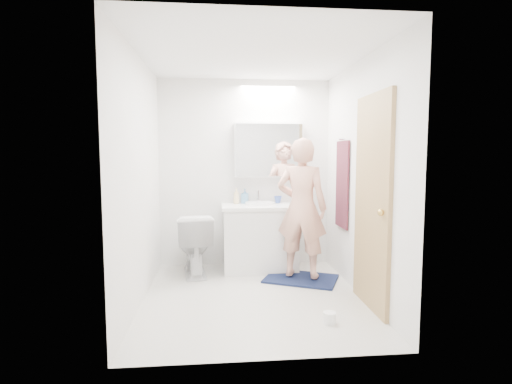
{
  "coord_description": "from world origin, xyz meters",
  "views": [
    {
      "loc": [
        -0.34,
        -3.89,
        1.45
      ],
      "look_at": [
        0.05,
        0.25,
        1.05
      ],
      "focal_mm": 27.76,
      "sensor_mm": 36.0,
      "label": 1
    }
  ],
  "objects": [
    {
      "name": "wall_left",
      "position": [
        -1.1,
        0.0,
        1.2
      ],
      "size": [
        0.0,
        2.5,
        2.5
      ],
      "primitive_type": "plane",
      "rotation": [
        1.57,
        0.0,
        1.57
      ],
      "color": "white",
      "rests_on": "floor"
    },
    {
      "name": "mirror_panel",
      "position": [
        0.3,
        1.1,
        1.5
      ],
      "size": [
        0.84,
        0.01,
        0.66
      ],
      "primitive_type": "cube",
      "color": "silver",
      "rests_on": "medicine_cabinet"
    },
    {
      "name": "toilet_paper_roll",
      "position": [
        0.59,
        -0.69,
        0.05
      ],
      "size": [
        0.11,
        0.11,
        0.1
      ],
      "primitive_type": "cylinder",
      "color": "white",
      "rests_on": "floor"
    },
    {
      "name": "soap_bottle_a",
      "position": [
        -0.12,
        1.11,
        0.92
      ],
      "size": [
        0.08,
        0.08,
        0.2
      ],
      "primitive_type": "imported",
      "rotation": [
        0.0,
        0.0,
        0.03
      ],
      "color": "beige",
      "rests_on": "countertop"
    },
    {
      "name": "person",
      "position": [
        0.6,
        0.5,
        0.84
      ],
      "size": [
        0.68,
        0.58,
        1.58
      ],
      "primitive_type": "imported",
      "rotation": [
        0.0,
        0.0,
        2.71
      ],
      "color": "#E19F87",
      "rests_on": "bath_rug"
    },
    {
      "name": "towel_hook",
      "position": [
        1.07,
        0.55,
        1.62
      ],
      "size": [
        0.07,
        0.02,
        0.02
      ],
      "primitive_type": "cylinder",
      "rotation": [
        0.0,
        1.57,
        0.0
      ],
      "color": "silver",
      "rests_on": "wall_right"
    },
    {
      "name": "medicine_cabinet",
      "position": [
        0.3,
        1.18,
        1.5
      ],
      "size": [
        0.88,
        0.14,
        0.7
      ],
      "primitive_type": "cube",
      "color": "white",
      "rests_on": "wall_back"
    },
    {
      "name": "wall_right",
      "position": [
        1.1,
        0.0,
        1.2
      ],
      "size": [
        0.0,
        2.5,
        2.5
      ],
      "primitive_type": "plane",
      "rotation": [
        1.57,
        0.0,
        -1.57
      ],
      "color": "white",
      "rests_on": "floor"
    },
    {
      "name": "soap_bottle_b",
      "position": [
        -0.01,
        1.15,
        0.91
      ],
      "size": [
        0.1,
        0.11,
        0.19
      ],
      "primitive_type": "imported",
      "rotation": [
        0.0,
        0.0,
        -0.25
      ],
      "color": "#558CB7",
      "rests_on": "countertop"
    },
    {
      "name": "floor",
      "position": [
        0.0,
        0.0,
        0.0
      ],
      "size": [
        2.5,
        2.5,
        0.0
      ],
      "primitive_type": "plane",
      "color": "silver",
      "rests_on": "ground"
    },
    {
      "name": "door",
      "position": [
        1.08,
        -0.35,
        1.0
      ],
      "size": [
        0.04,
        0.8,
        2.0
      ],
      "primitive_type": "cube",
      "color": "tan",
      "rests_on": "wall_right"
    },
    {
      "name": "bath_rug",
      "position": [
        0.6,
        0.5,
        0.01
      ],
      "size": [
        0.96,
        0.83,
        0.02
      ],
      "primitive_type": "cube",
      "rotation": [
        0.0,
        0.0,
        -0.43
      ],
      "color": "#162645",
      "rests_on": "floor"
    },
    {
      "name": "wall_front",
      "position": [
        0.0,
        -1.25,
        1.2
      ],
      "size": [
        2.5,
        0.0,
        2.5
      ],
      "primitive_type": "plane",
      "rotation": [
        -1.57,
        0.0,
        0.0
      ],
      "color": "white",
      "rests_on": "floor"
    },
    {
      "name": "countertop",
      "position": [
        0.17,
        0.96,
        0.8
      ],
      "size": [
        0.95,
        0.58,
        0.04
      ],
      "primitive_type": "cube",
      "color": "white",
      "rests_on": "vanity_cabinet"
    },
    {
      "name": "vanity_cabinet",
      "position": [
        0.17,
        0.96,
        0.39
      ],
      "size": [
        0.9,
        0.55,
        0.78
      ],
      "primitive_type": "cube",
      "color": "white",
      "rests_on": "floor"
    },
    {
      "name": "faucet",
      "position": [
        0.17,
        1.19,
        0.9
      ],
      "size": [
        0.02,
        0.02,
        0.16
      ],
      "primitive_type": "cylinder",
      "color": "#BABABE",
      "rests_on": "countertop"
    },
    {
      "name": "door_knob",
      "position": [
        1.04,
        -0.65,
        0.95
      ],
      "size": [
        0.06,
        0.06,
        0.06
      ],
      "primitive_type": "sphere",
      "color": "gold",
      "rests_on": "door"
    },
    {
      "name": "toilet",
      "position": [
        -0.64,
        0.85,
        0.37
      ],
      "size": [
        0.51,
        0.78,
        0.75
      ],
      "primitive_type": "imported",
      "rotation": [
        0.0,
        0.0,
        3.27
      ],
      "color": "white",
      "rests_on": "floor"
    },
    {
      "name": "wall_back",
      "position": [
        0.0,
        1.25,
        1.2
      ],
      "size": [
        2.5,
        0.0,
        2.5
      ],
      "primitive_type": "plane",
      "rotation": [
        1.57,
        0.0,
        0.0
      ],
      "color": "white",
      "rests_on": "floor"
    },
    {
      "name": "sink_basin",
      "position": [
        0.17,
        0.99,
        0.84
      ],
      "size": [
        0.36,
        0.36,
        0.03
      ],
      "primitive_type": "cylinder",
      "color": "white",
      "rests_on": "countertop"
    },
    {
      "name": "ceiling",
      "position": [
        0.0,
        0.0,
        2.4
      ],
      "size": [
        2.5,
        2.5,
        0.0
      ],
      "primitive_type": "plane",
      "rotation": [
        3.14,
        0.0,
        0.0
      ],
      "color": "white",
      "rests_on": "floor"
    },
    {
      "name": "towel",
      "position": [
        1.08,
        0.55,
        1.1
      ],
      "size": [
        0.02,
        0.42,
        1.0
      ],
      "primitive_type": "cube",
      "color": "#111838",
      "rests_on": "wall_right"
    },
    {
      "name": "toothbrush_cup",
      "position": [
        0.42,
        1.12,
        0.87
      ],
      "size": [
        0.12,
        0.12,
        0.09
      ],
      "primitive_type": "imported",
      "rotation": [
        0.0,
        0.0,
        -0.22
      ],
      "color": "#3A56AF",
      "rests_on": "countertop"
    }
  ]
}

